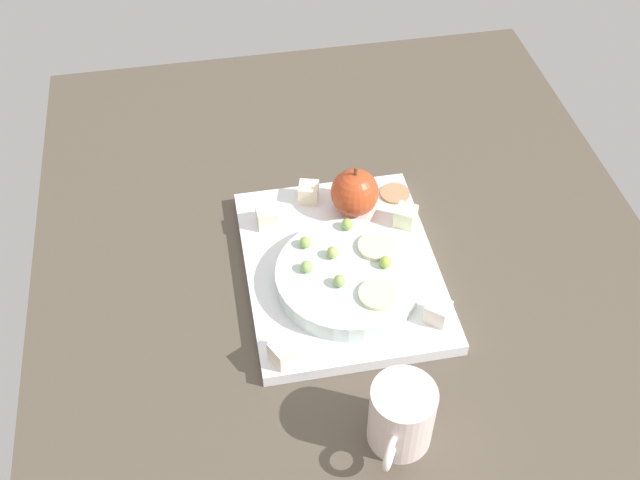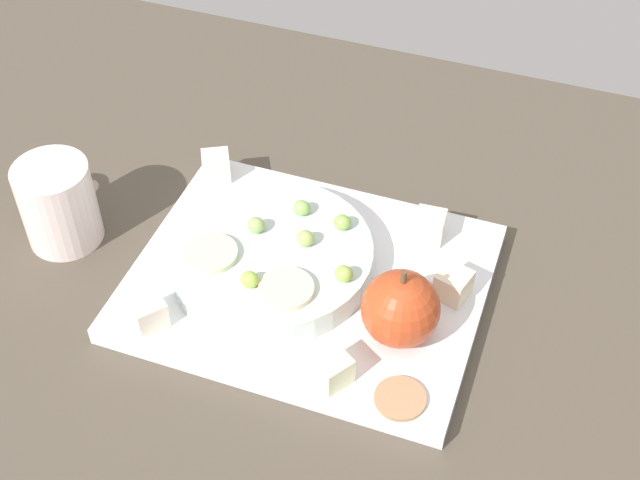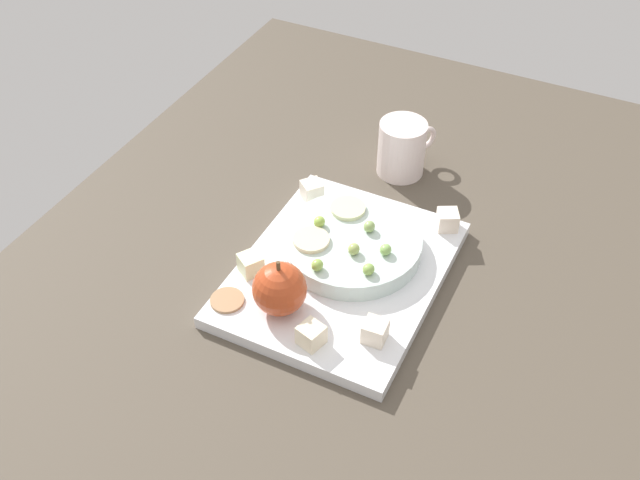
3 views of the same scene
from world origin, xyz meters
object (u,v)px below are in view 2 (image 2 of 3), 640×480
Objects in this scene: platter at (309,282)px; grape_1 at (342,222)px; cheese_cube_1 at (216,166)px; grape_5 at (245,278)px; cheese_cube_4 at (149,312)px; cheese_cube_2 at (332,369)px; grape_3 at (256,225)px; grape_0 at (306,238)px; apple_slice_1 at (286,289)px; grape_4 at (345,271)px; grape_2 at (302,208)px; apple_slice_0 at (211,254)px; cheese_cube_0 at (430,226)px; cheese_cube_3 at (453,285)px; cracker_0 at (400,399)px; apple_whole at (400,309)px; cup at (57,204)px; serving_dish at (272,257)px.

platter is 19.11× the size of grape_1.
cheese_cube_1 is 17.95cm from grape_5.
grape_5 reaches higher than cheese_cube_4.
cheese_cube_2 is 1.65× the size of grape_3.
cheese_cube_4 is 15.59cm from grape_0.
grape_4 is at bearing -141.68° from apple_slice_1.
cheese_cube_2 is 1.65× the size of grape_5.
grape_2 is at bearing -63.22° from platter.
grape_5 is at bearing 62.81° from grape_0.
apple_slice_0 reaches higher than cheese_cube_1.
grape_0 is (6.67, -11.77, 1.95)cm from cheese_cube_2.
grape_1 is 1.00× the size of grape_2.
cheese_cube_0 is at bearing -150.71° from grape_1.
cheese_cube_1 is 28.05cm from cheese_cube_3.
cracker_0 is 13.80cm from apple_slice_1.
cheese_cube_1 is 12.40cm from grape_2.
grape_0 and grape_5 have the same top height.
cheese_cube_0 and cheese_cube_2 have the same top height.
grape_2 is (4.27, -0.55, 0.01)cm from grape_1.
cheese_cube_4 is at bearing 42.56° from cheese_cube_0.
grape_3 reaches higher than apple_slice_0.
apple_slice_0 is at bearing -2.96° from apple_whole.
cup is (16.97, -1.28, -0.32)cm from apple_slice_0.
cheese_cube_0 is 8.78cm from grape_1.
cheese_cube_1 is at bearing -33.15° from grape_0.
grape_0 is 0.34× the size of apple_slice_1.
apple_slice_0 is at bearing -112.21° from cheese_cube_4.
cup reaches higher than grape_0.
platter is 1.70× the size of serving_dish.
serving_dish is at bearing 79.27° from grape_2.
grape_3 is at bearing -121.28° from apple_slice_0.
platter is 9.66cm from apple_slice_0.
apple_whole is (-13.32, 3.74, 2.13)cm from serving_dish.
cup reaches higher than grape_2.
grape_2 is at bearing 17.21° from cheese_cube_0.
grape_0 is 8.74cm from apple_slice_0.
cheese_cube_0 is at bearing -136.31° from platter.
serving_dish is 1.94× the size of cup.
cup is (27.04, 6.22, -0.73)cm from grape_1.
apple_slice_1 is (10.13, 0.74, -0.54)cm from apple_whole.
grape_5 is (8.02, 3.81, -0.02)cm from grape_4.
cheese_cube_0 is 0.57× the size of apple_slice_0.
serving_dish is 11.22× the size of grape_5.
grape_4 is at bearing -154.55° from grape_5.
grape_0 is 24.75cm from cup.
platter is 11.57× the size of cheese_cube_4.
cheese_cube_2 and cheese_cube_4 have the same top height.
grape_3 is 1.00× the size of grape_5.
apple_whole reaches higher than grape_3.
cheese_cube_2 is 9.58cm from grape_4.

